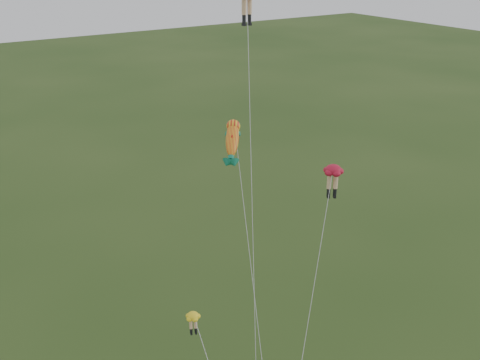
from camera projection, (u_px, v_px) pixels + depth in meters
legs_kite_red_high at (247, 5)px, 31.39m from camera, size 5.38×9.13×23.81m
legs_kite_red_mid at (333, 176)px, 35.03m from camera, size 9.75×8.32×12.85m
legs_kite_yellow at (197, 328)px, 29.09m from camera, size 1.08×7.20×7.67m
fish_kite at (233, 140)px, 32.60m from camera, size 4.14×10.06×16.41m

